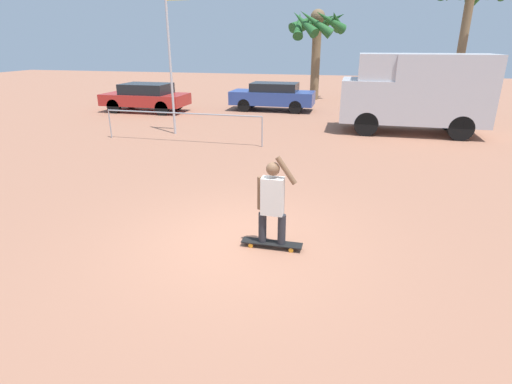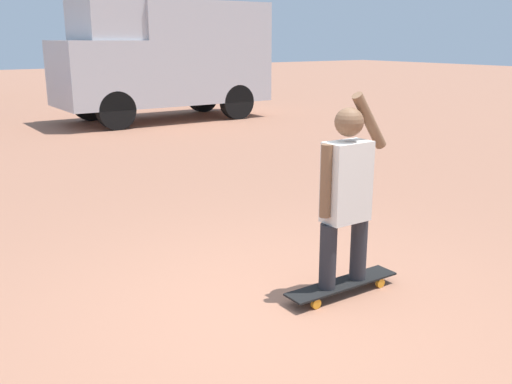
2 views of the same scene
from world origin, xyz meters
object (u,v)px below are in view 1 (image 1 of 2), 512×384
skateboard (272,243)px  camper_van (416,91)px  person_skateboarder (272,199)px  palm_tree_center_background (317,27)px  flagpole (171,46)px  parked_car_blue (273,96)px  parked_car_red (146,97)px

skateboard → camper_van: bearing=71.9°
person_skateboarder → palm_tree_center_background: 20.21m
camper_van → flagpole: bearing=-165.3°
camper_van → parked_car_blue: (-6.52, 4.17, -0.89)m
person_skateboarder → camper_van: size_ratio=0.29×
person_skateboarder → camper_van: camper_van is taller
flagpole → palm_tree_center_background: bearing=70.1°
parked_car_red → camper_van: bearing=-10.0°
person_skateboarder → parked_car_blue: 15.17m
skateboard → flagpole: size_ratio=0.19×
skateboard → person_skateboarder: 0.85m
person_skateboarder → camper_van: bearing=71.9°
camper_van → person_skateboarder: bearing=-108.1°
skateboard → parked_car_blue: 15.19m
parked_car_blue → flagpole: size_ratio=0.77×
parked_car_blue → palm_tree_center_background: 6.32m
flagpole → parked_car_red: bearing=129.3°
person_skateboarder → parked_car_red: size_ratio=0.37×
skateboard → flagpole: 10.50m
flagpole → skateboard: bearing=-56.3°
person_skateboarder → parked_car_red: person_skateboarder is taller
skateboard → person_skateboarder: bearing=-180.0°
person_skateboarder → flagpole: (-5.55, 8.32, 2.36)m
skateboard → parked_car_blue: size_ratio=0.25×
camper_van → flagpole: size_ratio=0.96×
palm_tree_center_background → parked_car_blue: bearing=-108.1°
parked_car_blue → palm_tree_center_background: palm_tree_center_background is taller
parked_car_blue → parked_car_red: bearing=-163.2°
camper_van → flagpole: 9.50m
parked_car_blue → parked_car_red: (-6.34, -1.91, 0.00)m
skateboard → parked_car_red: parked_car_red is taller
camper_van → parked_car_blue: bearing=147.4°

